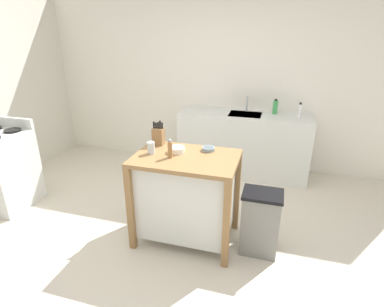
% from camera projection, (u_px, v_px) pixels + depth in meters
% --- Properties ---
extents(ground_plane, '(6.68, 6.68, 0.00)m').
position_uv_depth(ground_plane, '(182.00, 249.00, 2.96)').
color(ground_plane, beige).
rests_on(ground_plane, ground).
extents(wall_back, '(5.68, 0.10, 2.60)m').
position_uv_depth(wall_back, '(228.00, 80.00, 4.48)').
color(wall_back, silver).
rests_on(wall_back, ground).
extents(kitchen_island, '(0.96, 0.66, 0.90)m').
position_uv_depth(kitchen_island, '(186.00, 194.00, 2.95)').
color(kitchen_island, olive).
rests_on(kitchen_island, ground).
extents(knife_block, '(0.11, 0.09, 0.25)m').
position_uv_depth(knife_block, '(158.00, 136.00, 3.06)').
color(knife_block, olive).
rests_on(knife_block, kitchen_island).
extents(bowl_ceramic_wide, '(0.12, 0.12, 0.03)m').
position_uv_depth(bowl_ceramic_wide, '(208.00, 149.00, 2.92)').
color(bowl_ceramic_wide, gray).
rests_on(bowl_ceramic_wide, kitchen_island).
extents(bowl_ceramic_small, '(0.15, 0.15, 0.05)m').
position_uv_depth(bowl_ceramic_small, '(177.00, 150.00, 2.88)').
color(bowl_ceramic_small, silver).
rests_on(bowl_ceramic_small, kitchen_island).
extents(drinking_cup, '(0.07, 0.07, 0.11)m').
position_uv_depth(drinking_cup, '(151.00, 148.00, 2.84)').
color(drinking_cup, silver).
rests_on(drinking_cup, kitchen_island).
extents(pepper_grinder, '(0.04, 0.04, 0.18)m').
position_uv_depth(pepper_grinder, '(170.00, 149.00, 2.74)').
color(pepper_grinder, '#9E7042').
rests_on(pepper_grinder, kitchen_island).
extents(trash_bin, '(0.36, 0.28, 0.63)m').
position_uv_depth(trash_bin, '(260.00, 222.00, 2.83)').
color(trash_bin, slate).
rests_on(trash_bin, ground).
extents(sink_counter, '(1.82, 0.60, 0.90)m').
position_uv_depth(sink_counter, '(243.00, 144.00, 4.40)').
color(sink_counter, silver).
rests_on(sink_counter, ground).
extents(sink_faucet, '(0.02, 0.02, 0.22)m').
position_uv_depth(sink_faucet, '(247.00, 104.00, 4.31)').
color(sink_faucet, '#B7BCC1').
rests_on(sink_faucet, sink_counter).
extents(bottle_dish_soap, '(0.05, 0.05, 0.20)m').
position_uv_depth(bottle_dish_soap, '(300.00, 111.00, 4.02)').
color(bottle_dish_soap, white).
rests_on(bottle_dish_soap, sink_counter).
extents(bottle_hand_soap, '(0.07, 0.07, 0.21)m').
position_uv_depth(bottle_hand_soap, '(275.00, 107.00, 4.19)').
color(bottle_hand_soap, green).
rests_on(bottle_hand_soap, sink_counter).
extents(stove, '(0.60, 0.60, 1.02)m').
position_uv_depth(stove, '(2.00, 170.00, 3.57)').
color(stove, silver).
rests_on(stove, ground).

